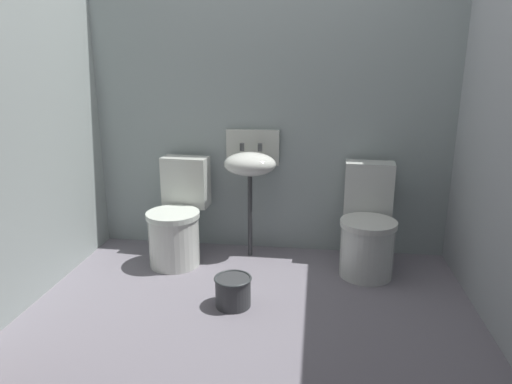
{
  "coord_description": "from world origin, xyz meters",
  "views": [
    {
      "loc": [
        0.38,
        -2.58,
        1.52
      ],
      "look_at": [
        0.0,
        0.26,
        0.7
      ],
      "focal_mm": 32.67,
      "sensor_mm": 36.0,
      "label": 1
    }
  ],
  "objects_px": {
    "toilet_right": "(367,230)",
    "sink": "(250,163)",
    "toilet_left": "(178,221)",
    "bucket": "(233,291)"
  },
  "relations": [
    {
      "from": "toilet_left",
      "to": "sink",
      "type": "height_order",
      "value": "sink"
    },
    {
      "from": "toilet_left",
      "to": "sink",
      "type": "relative_size",
      "value": 0.79
    },
    {
      "from": "sink",
      "to": "bucket",
      "type": "xyz_separation_m",
      "value": [
        0.01,
        -0.84,
        -0.65
      ]
    },
    {
      "from": "toilet_right",
      "to": "sink",
      "type": "distance_m",
      "value": 1.01
    },
    {
      "from": "toilet_right",
      "to": "bucket",
      "type": "xyz_separation_m",
      "value": [
        -0.88,
        -0.65,
        -0.22
      ]
    },
    {
      "from": "toilet_left",
      "to": "toilet_right",
      "type": "bearing_deg",
      "value": -175.37
    },
    {
      "from": "bucket",
      "to": "sink",
      "type": "bearing_deg",
      "value": 90.53
    },
    {
      "from": "toilet_right",
      "to": "sink",
      "type": "bearing_deg",
      "value": -8.53
    },
    {
      "from": "toilet_left",
      "to": "bucket",
      "type": "relative_size",
      "value": 3.23
    },
    {
      "from": "toilet_left",
      "to": "sink",
      "type": "bearing_deg",
      "value": -156.19
    }
  ]
}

